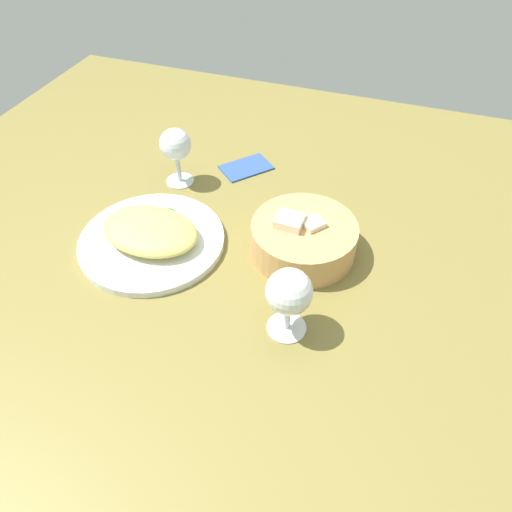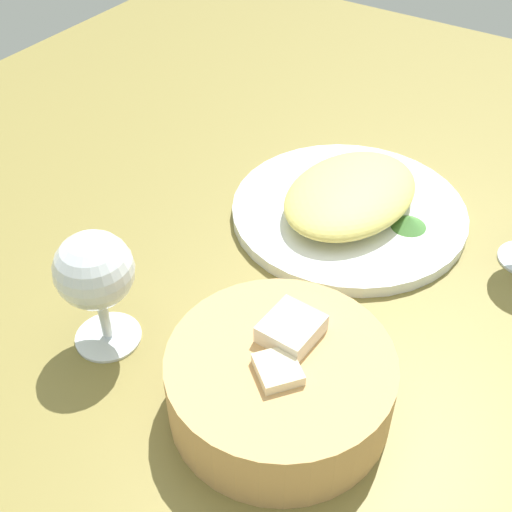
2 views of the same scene
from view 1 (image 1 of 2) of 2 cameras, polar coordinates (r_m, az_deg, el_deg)
ground_plane at (r=92.07cm, az=-6.39°, el=0.72°), size 140.00×140.00×2.00cm
plate at (r=92.96cm, az=-12.24°, el=1.77°), size 27.39×27.39×1.40cm
omelette at (r=91.24cm, az=-12.49°, el=2.96°), size 19.94×14.81×3.81cm
lettuce_garnish at (r=96.83cm, az=-10.61°, el=5.19°), size 4.04×4.04×1.34cm
bread_basket at (r=87.98cm, az=5.62°, el=2.12°), size 19.29×19.29×8.04cm
wine_glass_near at (r=71.74cm, az=3.94°, el=-4.55°), size 7.25×7.25×12.55cm
wine_glass_far at (r=103.25cm, az=-9.52°, el=12.62°), size 6.64×6.64×12.67cm
folded_napkin at (r=110.61cm, az=-1.17°, el=10.55°), size 12.52×12.89×0.80cm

